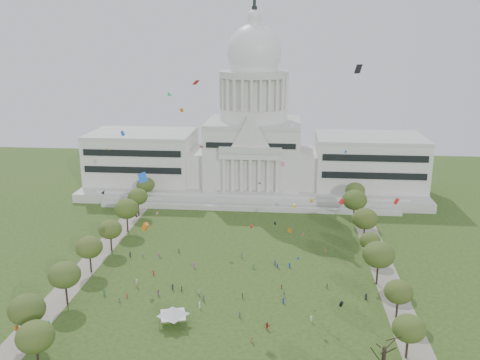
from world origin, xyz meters
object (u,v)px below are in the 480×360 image
Objects in this scene: big_bare_tree at (385,345)px; person_0 at (366,297)px; capitol at (253,145)px; event_tent at (173,311)px.

big_bare_tree is 6.38× the size of person_0.
capitol reaches higher than event_tent.
capitol is 79.74× the size of person_0.
capitol is 125.95m from event_tent.
big_bare_tree reaches higher than person_0.
event_tent is at bearing 160.68° from big_bare_tree.
event_tent is at bearing -95.63° from capitol.
big_bare_tree is at bearing -74.98° from capitol.
person_0 is (51.80, 17.76, -2.79)m from event_tent.
capitol is 147.23m from big_bare_tree.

